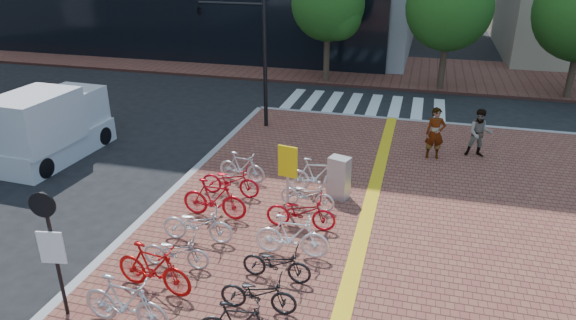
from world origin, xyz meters
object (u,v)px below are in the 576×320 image
(bike_3, at_px, (197,224))
(pedestrian_b, at_px, (480,133))
(yellow_sign, at_px, (287,168))
(notice_sign, at_px, (51,240))
(bike_5, at_px, (230,181))
(bike_13, at_px, (317,175))
(utility_box, at_px, (339,178))
(bike_11, at_px, (301,212))
(bike_0, at_px, (125,303))
(traffic_light_pole, at_px, (235,34))
(bike_2, at_px, (176,251))
(pedestrian_a, at_px, (435,133))
(bike_6, at_px, (242,167))
(bike_4, at_px, (214,199))
(box_truck, at_px, (51,126))
(bike_9, at_px, (277,263))
(bike_10, at_px, (292,236))
(bike_12, at_px, (307,195))
(bike_1, at_px, (153,268))
(bike_8, at_px, (258,293))

(bike_3, height_order, pedestrian_b, pedestrian_b)
(yellow_sign, bearing_deg, notice_sign, -122.31)
(bike_5, relative_size, bike_13, 0.99)
(utility_box, bearing_deg, bike_11, -108.28)
(bike_0, distance_m, bike_11, 5.19)
(pedestrian_b, bearing_deg, traffic_light_pole, 170.06)
(bike_2, xyz_separation_m, pedestrian_b, (7.28, 8.93, 0.44))
(pedestrian_a, distance_m, traffic_light_pole, 8.57)
(bike_6, distance_m, bike_13, 2.46)
(bike_4, distance_m, bike_6, 2.38)
(box_truck, bearing_deg, pedestrian_a, 13.65)
(bike_5, height_order, utility_box, utility_box)
(bike_6, height_order, bike_11, bike_11)
(pedestrian_b, bearing_deg, yellow_sign, -136.08)
(bike_0, height_order, traffic_light_pole, traffic_light_pole)
(bike_13, xyz_separation_m, pedestrian_b, (4.92, 4.26, 0.31))
(bike_9, bearing_deg, bike_0, 134.46)
(bike_10, relative_size, pedestrian_b, 1.06)
(bike_9, bearing_deg, bike_12, 2.95)
(bike_11, bearing_deg, bike_3, 115.54)
(bike_3, xyz_separation_m, box_truck, (-7.37, 4.00, 0.56))
(bike_2, distance_m, traffic_light_pole, 10.79)
(bike_2, height_order, pedestrian_b, pedestrian_b)
(bike_10, height_order, pedestrian_a, pedestrian_a)
(bike_10, relative_size, yellow_sign, 0.89)
(bike_12, bearing_deg, bike_0, 164.83)
(bike_0, distance_m, bike_6, 6.93)
(bike_1, distance_m, bike_8, 2.41)
(bike_4, bearing_deg, bike_2, -177.60)
(notice_sign, bearing_deg, bike_9, 30.76)
(bike_9, xyz_separation_m, utility_box, (0.66, 4.33, 0.22))
(bike_11, xyz_separation_m, pedestrian_a, (3.37, 5.89, 0.42))
(utility_box, bearing_deg, pedestrian_b, 46.43)
(bike_12, bearing_deg, bike_1, 159.44)
(bike_6, height_order, notice_sign, notice_sign)
(bike_3, height_order, pedestrian_a, pedestrian_a)
(bike_11, distance_m, traffic_light_pole, 9.41)
(bike_9, height_order, pedestrian_a, pedestrian_a)
(bike_2, distance_m, notice_sign, 2.92)
(bike_2, distance_m, bike_6, 4.83)
(pedestrian_b, bearing_deg, bike_11, -130.22)
(bike_0, height_order, bike_10, bike_0)
(bike_2, xyz_separation_m, pedestrian_a, (5.77, 8.37, 0.49))
(utility_box, height_order, yellow_sign, yellow_sign)
(bike_10, relative_size, utility_box, 1.42)
(bike_4, relative_size, notice_sign, 0.66)
(box_truck, bearing_deg, bike_1, -39.95)
(bike_2, relative_size, yellow_sign, 0.78)
(bike_4, bearing_deg, bike_6, 2.58)
(bike_3, height_order, bike_12, bike_3)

